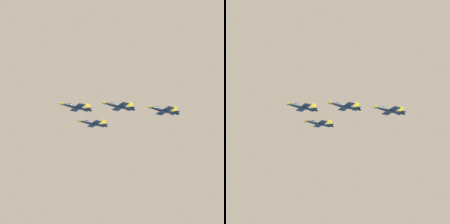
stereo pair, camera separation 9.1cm
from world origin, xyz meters
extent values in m
ellipsoid|color=#2D3338|center=(28.86, 23.09, 98.10)|extent=(8.04, 14.81, 1.97)
cone|color=gold|center=(32.33, 30.90, 98.10)|extent=(2.33, 2.48, 1.68)
ellipsoid|color=#334751|center=(30.23, 26.18, 98.84)|extent=(2.42, 3.00, 1.15)
cube|color=#2D3338|center=(28.55, 22.39, 97.99)|extent=(11.43, 7.66, 0.20)
cube|color=gold|center=(24.04, 24.40, 98.04)|extent=(1.98, 3.19, 0.24)
cube|color=gold|center=(33.05, 20.39, 98.04)|extent=(1.98, 3.19, 0.24)
cube|color=#2D3338|center=(26.24, 17.21, 98.10)|extent=(5.78, 4.34, 0.20)
cube|color=gold|center=(25.46, 17.89, 99.52)|extent=(1.13, 2.11, 2.85)
cube|color=gold|center=(27.26, 17.09, 99.52)|extent=(1.13, 2.11, 2.85)
cylinder|color=black|center=(25.56, 15.69, 98.10)|extent=(1.71, 1.56, 1.38)
ellipsoid|color=#2D3338|center=(8.89, 13.93, 96.78)|extent=(8.70, 15.15, 2.04)
cone|color=gold|center=(12.71, 21.88, 96.78)|extent=(2.44, 2.58, 1.73)
ellipsoid|color=#334751|center=(10.40, 17.07, 97.54)|extent=(2.55, 3.11, 1.19)
cube|color=#2D3338|center=(8.55, 13.22, 96.67)|extent=(11.76, 8.16, 0.20)
cube|color=gold|center=(3.96, 15.42, 96.72)|extent=(2.13, 3.28, 0.24)
cube|color=gold|center=(13.13, 11.01, 96.72)|extent=(2.13, 3.28, 0.24)
cube|color=#2D3338|center=(6.01, 7.94, 96.78)|extent=(5.97, 4.60, 0.20)
cube|color=gold|center=(5.23, 8.67, 98.25)|extent=(1.23, 2.16, 2.94)
cube|color=gold|center=(7.06, 7.78, 98.25)|extent=(1.23, 2.16, 2.94)
cylinder|color=black|center=(5.26, 6.39, 96.78)|extent=(1.77, 1.64, 1.42)
ellipsoid|color=#2D3338|center=(34.68, 1.91, 97.05)|extent=(8.59, 14.81, 1.99)
cone|color=gold|center=(38.47, 9.68, 97.05)|extent=(2.40, 2.53, 1.69)
ellipsoid|color=#334751|center=(36.18, 4.98, 97.80)|extent=(2.51, 3.04, 1.16)
cube|color=#2D3338|center=(34.34, 1.21, 96.94)|extent=(11.51, 8.04, 0.20)
cube|color=gold|center=(29.87, 3.40, 97.00)|extent=(2.10, 3.21, 0.24)
cube|color=gold|center=(38.82, -0.97, 97.00)|extent=(2.10, 3.21, 0.24)
cube|color=#2D3338|center=(31.83, -3.94, 97.05)|extent=(5.85, 4.52, 0.20)
cube|color=gold|center=(31.07, -3.23, 98.49)|extent=(1.21, 2.11, 2.88)
cube|color=gold|center=(32.86, -4.10, 98.49)|extent=(1.21, 2.11, 2.88)
cylinder|color=black|center=(31.09, -5.46, 97.05)|extent=(1.74, 1.61, 1.40)
ellipsoid|color=#2D3338|center=(-11.08, 4.77, 92.76)|extent=(8.45, 15.06, 2.02)
cone|color=gold|center=(-7.39, 12.68, 92.76)|extent=(2.40, 2.55, 1.71)
ellipsoid|color=#334751|center=(-9.62, 7.89, 93.52)|extent=(2.51, 3.07, 1.18)
cube|color=#2D3338|center=(-11.41, 4.06, 92.65)|extent=(11.66, 7.98, 0.20)
cube|color=gold|center=(-15.98, 6.19, 92.71)|extent=(2.07, 3.25, 0.24)
cube|color=gold|center=(-6.84, 1.93, 92.71)|extent=(2.07, 3.25, 0.24)
cube|color=#2D3338|center=(-13.86, -1.20, 92.76)|extent=(5.91, 4.50, 0.20)
cube|color=gold|center=(-14.64, -0.49, 94.22)|extent=(1.19, 2.14, 2.91)
cube|color=gold|center=(-12.82, -1.34, 94.22)|extent=(1.19, 2.14, 2.91)
cylinder|color=black|center=(-14.58, -2.74, 92.76)|extent=(1.75, 1.61, 1.41)
camera|label=1|loc=(-106.25, 178.85, 11.25)|focal=70.82mm
camera|label=2|loc=(-106.33, 178.80, 11.25)|focal=70.82mm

